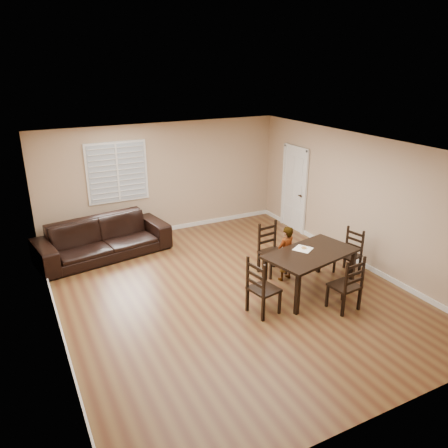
{
  "coord_description": "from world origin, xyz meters",
  "views": [
    {
      "loc": [
        -3.35,
        -6.34,
        4.05
      ],
      "look_at": [
        0.33,
        0.89,
        1.0
      ],
      "focal_mm": 35.0,
      "sensor_mm": 36.0,
      "label": 1
    }
  ],
  "objects": [
    {
      "name": "child",
      "position": [
        1.2,
        -0.04,
        0.55
      ],
      "size": [
        0.45,
        0.35,
        1.11
      ],
      "primitive_type": "imported",
      "rotation": [
        0.0,
        0.0,
        3.36
      ],
      "color": "gray",
      "rests_on": "ground"
    },
    {
      "name": "chair_right",
      "position": [
        2.57,
        -0.37,
        0.42
      ],
      "size": [
        0.47,
        0.49,
        0.93
      ],
      "rotation": [
        0.0,
        0.0,
        -1.37
      ],
      "color": "black",
      "rests_on": "ground"
    },
    {
      "name": "ground",
      "position": [
        0.0,
        0.0,
        0.0
      ],
      "size": [
        7.0,
        7.0,
        0.0
      ],
      "primitive_type": "plane",
      "color": "brown",
      "rests_on": "ground"
    },
    {
      "name": "napkin",
      "position": [
        1.29,
        -0.45,
        0.79
      ],
      "size": [
        0.41,
        0.41,
        0.0
      ],
      "primitive_type": "cube",
      "rotation": [
        0.0,
        0.0,
        0.54
      ],
      "color": "white",
      "rests_on": "dining_table"
    },
    {
      "name": "chair_near",
      "position": [
        1.12,
        0.42,
        0.47
      ],
      "size": [
        0.52,
        0.49,
        1.05
      ],
      "rotation": [
        0.0,
        0.0,
        0.12
      ],
      "color": "black",
      "rests_on": "ground"
    },
    {
      "name": "room",
      "position": [
        0.04,
        0.18,
        1.81
      ],
      "size": [
        6.04,
        7.04,
        2.72
      ],
      "color": "tan",
      "rests_on": "ground"
    },
    {
      "name": "sofa",
      "position": [
        -1.71,
        2.67,
        0.41
      ],
      "size": [
        2.97,
        1.55,
        0.82
      ],
      "primitive_type": "imported",
      "rotation": [
        0.0,
        0.0,
        0.16
      ],
      "color": "black",
      "rests_on": "ground"
    },
    {
      "name": "dining_table",
      "position": [
        1.33,
        -0.64,
        0.7
      ],
      "size": [
        1.85,
        1.28,
        0.79
      ],
      "rotation": [
        0.0,
        0.0,
        0.21
      ],
      "color": "black",
      "rests_on": "ground"
    },
    {
      "name": "chair_left",
      "position": [
        0.07,
        -0.9,
        0.47
      ],
      "size": [
        0.51,
        0.53,
        1.03
      ],
      "rotation": [
        0.0,
        0.0,
        1.75
      ],
      "color": "black",
      "rests_on": "ground"
    },
    {
      "name": "chair_far",
      "position": [
        1.5,
        -1.51,
        0.46
      ],
      "size": [
        0.49,
        0.47,
        1.01
      ],
      "rotation": [
        0.0,
        0.0,
        3.24
      ],
      "color": "black",
      "rests_on": "ground"
    },
    {
      "name": "donut",
      "position": [
        1.31,
        -0.44,
        0.81
      ],
      "size": [
        0.1,
        0.1,
        0.03
      ],
      "color": "#C28A45",
      "rests_on": "napkin"
    }
  ]
}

